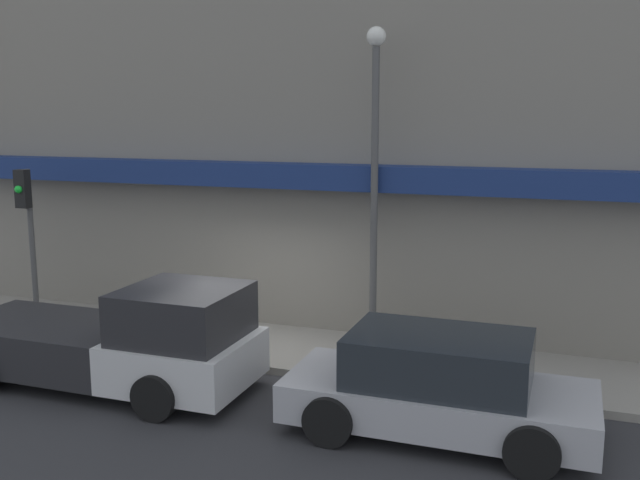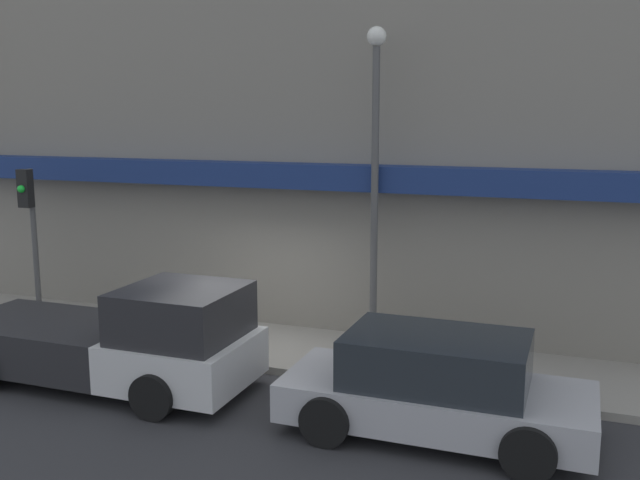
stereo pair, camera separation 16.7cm
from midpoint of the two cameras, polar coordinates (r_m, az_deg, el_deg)
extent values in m
plane|color=#2D2D30|center=(13.42, -6.65, -10.25)|extent=(80.00, 80.00, 0.00)
cube|color=gray|center=(14.46, -4.38, -8.41)|extent=(36.00, 2.51, 0.14)
cube|color=gray|center=(16.26, -0.47, 10.33)|extent=(19.80, 3.00, 9.44)
cube|color=navy|center=(14.64, -2.98, 5.20)|extent=(18.22, 0.60, 0.50)
cube|color=silver|center=(12.18, -10.49, -9.37)|extent=(2.19, 2.02, 0.78)
cube|color=#262628|center=(11.94, -10.61, -5.72)|extent=(1.86, 1.86, 0.83)
cube|color=#262628|center=(13.73, -20.44, -7.60)|extent=(3.28, 2.02, 0.78)
cylinder|color=black|center=(13.06, -7.95, -9.15)|extent=(0.73, 0.22, 0.73)
cylinder|color=black|center=(11.44, -12.85, -12.14)|extent=(0.73, 0.22, 0.73)
cylinder|color=black|center=(14.91, -19.60, -7.21)|extent=(0.73, 0.22, 0.73)
cube|color=#ADADB2|center=(10.80, 9.66, -12.62)|extent=(4.46, 1.84, 0.57)
cube|color=#23282D|center=(10.57, 9.77, -9.39)|extent=(2.58, 1.66, 0.73)
cylinder|color=black|center=(11.57, 17.42, -12.12)|extent=(0.73, 0.22, 0.73)
cylinder|color=black|center=(9.88, 16.80, -16.04)|extent=(0.73, 0.22, 0.73)
cylinder|color=black|center=(11.98, 3.87, -10.88)|extent=(0.73, 0.22, 0.73)
cylinder|color=black|center=(10.36, 0.87, -14.32)|extent=(0.73, 0.22, 0.73)
cylinder|color=yellow|center=(14.40, -8.15, -7.23)|extent=(0.20, 0.20, 0.49)
sphere|color=yellow|center=(14.31, -8.18, -6.03)|extent=(0.19, 0.19, 0.19)
cylinder|color=#4C4C4C|center=(13.55, 4.73, 3.06)|extent=(0.14, 0.14, 5.71)
sphere|color=silver|center=(13.52, 4.93, 15.93)|extent=(0.36, 0.36, 0.36)
cylinder|color=#4C4C4C|center=(16.45, -21.56, -0.53)|extent=(0.12, 0.12, 3.36)
cube|color=black|center=(16.16, -22.23, 3.84)|extent=(0.28, 0.20, 0.80)
sphere|color=green|center=(16.07, -22.52, 3.79)|extent=(0.16, 0.16, 0.16)
camera|label=1|loc=(0.08, -89.64, 0.06)|focal=40.00mm
camera|label=2|loc=(0.08, 90.36, -0.06)|focal=40.00mm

